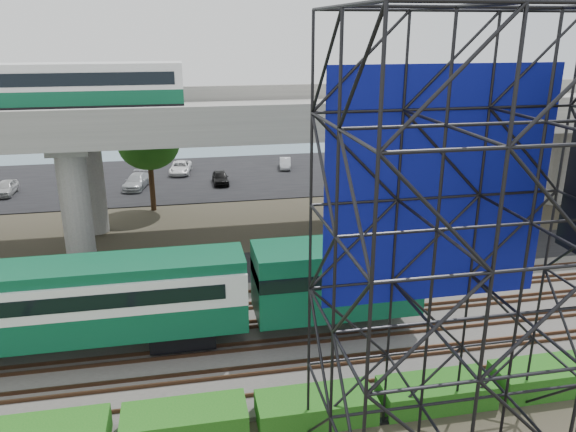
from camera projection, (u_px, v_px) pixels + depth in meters
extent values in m
plane|color=#474233|center=(272.00, 361.00, 25.73)|extent=(140.00, 140.00, 0.00)
cube|color=slate|center=(265.00, 336.00, 27.56)|extent=(90.00, 12.00, 0.20)
cube|color=black|center=(245.00, 268.00, 35.48)|extent=(90.00, 5.00, 0.08)
cube|color=black|center=(217.00, 176.00, 57.34)|extent=(90.00, 18.00, 0.08)
cube|color=#476875|center=(205.00, 137.00, 77.80)|extent=(140.00, 40.00, 0.03)
cube|color=#472D1E|center=(283.00, 391.00, 23.11)|extent=(90.00, 0.08, 0.16)
cube|color=#472D1E|center=(277.00, 371.00, 24.45)|extent=(90.00, 0.08, 0.16)
cube|color=#472D1E|center=(275.00, 364.00, 24.97)|extent=(90.00, 0.08, 0.16)
cube|color=#472D1E|center=(270.00, 347.00, 26.31)|extent=(90.00, 0.08, 0.16)
cube|color=#472D1E|center=(268.00, 341.00, 26.83)|extent=(90.00, 0.08, 0.16)
cube|color=#472D1E|center=(263.00, 326.00, 28.17)|extent=(90.00, 0.08, 0.16)
cube|color=#472D1E|center=(261.00, 320.00, 28.69)|extent=(90.00, 0.08, 0.16)
cube|color=#472D1E|center=(257.00, 307.00, 30.03)|extent=(90.00, 0.08, 0.16)
cube|color=#472D1E|center=(256.00, 303.00, 30.55)|extent=(90.00, 0.08, 0.16)
cube|color=#472D1E|center=(252.00, 291.00, 31.89)|extent=(90.00, 0.08, 0.16)
cube|color=black|center=(183.00, 332.00, 26.61)|extent=(3.00, 2.20, 0.90)
cube|color=#0B4D30|center=(33.00, 323.00, 25.05)|extent=(19.00, 3.00, 1.40)
cube|color=silver|center=(29.00, 294.00, 24.59)|extent=(19.00, 3.00, 1.50)
cube|color=#0B4D30|center=(25.00, 273.00, 24.27)|extent=(19.00, 2.60, 0.50)
cube|color=black|center=(53.00, 291.00, 24.76)|extent=(15.00, 3.06, 0.70)
cube|color=#0B4D30|center=(336.00, 277.00, 27.29)|extent=(8.00, 3.00, 3.40)
cube|color=#9E9B93|center=(232.00, 120.00, 37.86)|extent=(80.00, 12.00, 1.20)
cube|color=#9E9B93|center=(241.00, 115.00, 32.15)|extent=(80.00, 0.50, 1.10)
cube|color=#9E9B93|center=(224.00, 93.00, 42.84)|extent=(80.00, 0.50, 1.10)
cylinder|color=#9E9B93|center=(76.00, 209.00, 34.25)|extent=(1.80, 1.80, 8.00)
cylinder|color=#9E9B93|center=(92.00, 180.00, 40.76)|extent=(1.80, 1.80, 8.00)
cube|color=#9E9B93|center=(78.00, 138.00, 36.33)|extent=(2.40, 9.00, 0.60)
cylinder|color=#9E9B93|center=(387.00, 191.00, 37.90)|extent=(1.80, 1.80, 8.00)
cylinder|color=#9E9B93|center=(355.00, 167.00, 44.41)|extent=(1.80, 1.80, 8.00)
cube|color=#9E9B93|center=(372.00, 128.00, 39.98)|extent=(2.40, 9.00, 0.60)
cylinder|color=#9E9B93|center=(558.00, 158.00, 47.70)|extent=(1.80, 1.80, 8.00)
cube|color=black|center=(89.00, 109.00, 35.90)|extent=(12.00, 2.50, 0.70)
cube|color=#0B4D30|center=(88.00, 96.00, 35.64)|extent=(12.00, 2.50, 0.90)
cube|color=silver|center=(86.00, 79.00, 35.29)|extent=(12.00, 2.50, 1.30)
cube|color=black|center=(86.00, 78.00, 35.28)|extent=(11.00, 2.56, 0.80)
cube|color=silver|center=(84.00, 65.00, 35.04)|extent=(12.00, 2.40, 0.30)
cube|color=navy|center=(439.00, 189.00, 19.07)|extent=(8.10, 0.08, 8.25)
cube|color=#165212|center=(185.00, 423.00, 20.82)|extent=(4.60, 1.80, 1.15)
cube|color=#165212|center=(316.00, 407.00, 21.75)|extent=(4.60, 1.80, 1.03)
cube|color=#165212|center=(436.00, 392.00, 22.66)|extent=(4.60, 1.80, 1.01)
cube|color=#165212|center=(547.00, 377.00, 23.56)|extent=(4.60, 1.80, 1.12)
cylinder|color=#382314|center=(440.00, 210.00, 39.14)|extent=(0.44, 0.44, 4.80)
ellipsoid|color=#165212|center=(444.00, 165.00, 38.12)|extent=(4.94, 4.94, 4.18)
cylinder|color=#382314|center=(152.00, 182.00, 46.19)|extent=(0.44, 0.44, 4.80)
ellipsoid|color=#165212|center=(149.00, 144.00, 45.17)|extent=(4.94, 4.94, 4.18)
imported|color=black|center=(135.00, 268.00, 33.76)|extent=(5.47, 4.13, 1.38)
imported|color=#B9B9B9|center=(6.00, 188.00, 50.81)|extent=(1.56, 3.80, 1.29)
imported|color=#BABCC3|center=(81.00, 172.00, 56.53)|extent=(2.10, 3.86, 1.21)
imported|color=#A6A9AD|center=(137.00, 181.00, 52.91)|extent=(2.70, 4.77, 1.30)
imported|color=white|center=(181.00, 167.00, 58.33)|extent=(2.54, 4.55, 1.20)
imported|color=black|center=(220.00, 177.00, 54.36)|extent=(1.50, 3.66, 1.24)
imported|color=#AFB1B8|center=(285.00, 163.00, 60.38)|extent=(1.74, 3.49, 1.10)
imported|color=silver|center=(343.00, 171.00, 56.61)|extent=(2.30, 4.53, 1.26)
imported|color=#97999E|center=(379.00, 158.00, 62.28)|extent=(2.76, 4.86, 1.28)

